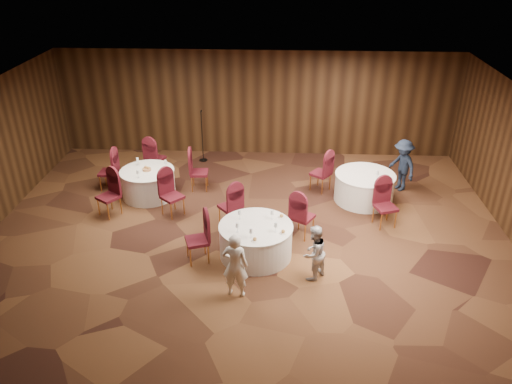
{
  "coord_description": "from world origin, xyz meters",
  "views": [
    {
      "loc": [
        0.69,
        -9.59,
        6.26
      ],
      "look_at": [
        0.2,
        0.2,
        1.1
      ],
      "focal_mm": 35.0,
      "sensor_mm": 36.0,
      "label": 1
    }
  ],
  "objects_px": {
    "man_c": "(402,165)",
    "table_right": "(364,187)",
    "mic_stand": "(203,147)",
    "table_left": "(148,183)",
    "woman_a": "(235,265)",
    "table_main": "(256,240)",
    "woman_b": "(314,253)"
  },
  "relations": [
    {
      "from": "man_c",
      "to": "woman_b",
      "type": "bearing_deg",
      "value": -59.12
    },
    {
      "from": "table_right",
      "to": "mic_stand",
      "type": "bearing_deg",
      "value": 153.06
    },
    {
      "from": "table_main",
      "to": "table_right",
      "type": "distance_m",
      "value": 3.75
    },
    {
      "from": "woman_b",
      "to": "man_c",
      "type": "height_order",
      "value": "man_c"
    },
    {
      "from": "mic_stand",
      "to": "woman_b",
      "type": "relative_size",
      "value": 1.32
    },
    {
      "from": "woman_b",
      "to": "man_c",
      "type": "relative_size",
      "value": 0.84
    },
    {
      "from": "woman_a",
      "to": "table_left",
      "type": "bearing_deg",
      "value": -48.35
    },
    {
      "from": "woman_a",
      "to": "woman_b",
      "type": "distance_m",
      "value": 1.63
    },
    {
      "from": "table_right",
      "to": "man_c",
      "type": "xyz_separation_m",
      "value": [
        1.07,
        0.67,
        0.34
      ]
    },
    {
      "from": "table_left",
      "to": "table_right",
      "type": "bearing_deg",
      "value": 0.46
    },
    {
      "from": "man_c",
      "to": "table_right",
      "type": "bearing_deg",
      "value": -84.63
    },
    {
      "from": "table_main",
      "to": "woman_a",
      "type": "height_order",
      "value": "woman_a"
    },
    {
      "from": "table_main",
      "to": "table_left",
      "type": "distance_m",
      "value": 3.93
    },
    {
      "from": "table_left",
      "to": "woman_b",
      "type": "height_order",
      "value": "woman_b"
    },
    {
      "from": "table_main",
      "to": "table_right",
      "type": "bearing_deg",
      "value": 44.57
    },
    {
      "from": "woman_a",
      "to": "woman_b",
      "type": "relative_size",
      "value": 1.15
    },
    {
      "from": "table_left",
      "to": "woman_b",
      "type": "distance_m",
      "value": 5.31
    },
    {
      "from": "table_right",
      "to": "man_c",
      "type": "distance_m",
      "value": 1.3
    },
    {
      "from": "mic_stand",
      "to": "woman_a",
      "type": "distance_m",
      "value": 6.46
    },
    {
      "from": "table_main",
      "to": "woman_a",
      "type": "bearing_deg",
      "value": -103.42
    },
    {
      "from": "mic_stand",
      "to": "man_c",
      "type": "xyz_separation_m",
      "value": [
        5.6,
        -1.63,
        0.26
      ]
    },
    {
      "from": "table_left",
      "to": "mic_stand",
      "type": "bearing_deg",
      "value": 64.84
    },
    {
      "from": "table_right",
      "to": "woman_a",
      "type": "height_order",
      "value": "woman_a"
    },
    {
      "from": "table_main",
      "to": "mic_stand",
      "type": "xyz_separation_m",
      "value": [
        -1.86,
        4.94,
        0.08
      ]
    },
    {
      "from": "table_right",
      "to": "mic_stand",
      "type": "height_order",
      "value": "mic_stand"
    },
    {
      "from": "woman_b",
      "to": "table_left",
      "type": "bearing_deg",
      "value": -87.04
    },
    {
      "from": "table_right",
      "to": "mic_stand",
      "type": "distance_m",
      "value": 5.08
    },
    {
      "from": "woman_a",
      "to": "man_c",
      "type": "distance_m",
      "value": 6.17
    },
    {
      "from": "table_left",
      "to": "table_right",
      "type": "relative_size",
      "value": 0.92
    },
    {
      "from": "woman_b",
      "to": "mic_stand",
      "type": "bearing_deg",
      "value": -110.14
    },
    {
      "from": "mic_stand",
      "to": "table_left",
      "type": "bearing_deg",
      "value": -115.16
    },
    {
      "from": "table_right",
      "to": "man_c",
      "type": "bearing_deg",
      "value": 32.15
    }
  ]
}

